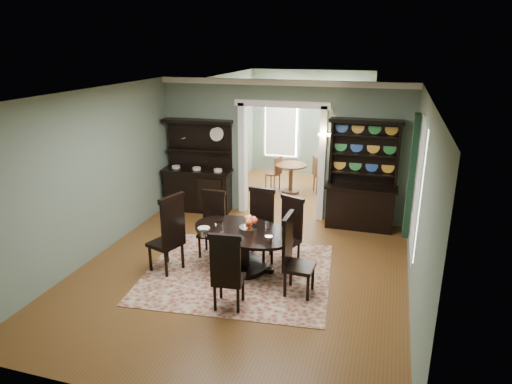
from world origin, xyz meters
TOP-DOWN VIEW (x-y plane):
  - room at (0.00, 0.04)m, footprint 5.51×6.01m
  - parlor at (0.00, 5.53)m, footprint 3.51×3.50m
  - doorway_trim at (0.00, 3.00)m, footprint 2.08×0.25m
  - right_window at (2.69, 0.93)m, footprint 0.15×1.47m
  - wall_sconce at (0.95, 2.85)m, footprint 0.27×0.21m
  - rug at (-0.04, 0.08)m, footprint 3.34×3.03m
  - dining_table at (0.01, 0.21)m, footprint 2.16×2.16m
  - centerpiece at (0.10, 0.25)m, footprint 1.60×1.03m
  - chair_far_left at (-0.72, 0.68)m, footprint 0.46×0.43m
  - chair_far_mid at (0.14, 0.83)m, footprint 0.51×0.49m
  - chair_far_right at (0.70, 0.72)m, footprint 0.58×0.56m
  - chair_end_left at (-1.14, -0.21)m, footprint 0.63×0.65m
  - chair_end_right at (0.98, -0.28)m, footprint 0.47×0.50m
  - chair_near at (0.18, -1.03)m, footprint 0.50×0.48m
  - sideboard at (-1.90, 2.75)m, footprint 1.64×0.70m
  - welsh_dresser at (1.77, 2.75)m, footprint 1.47×0.54m
  - parlor_table at (-0.13, 4.58)m, footprint 0.82×0.82m
  - parlor_chair_left at (-0.58, 4.70)m, footprint 0.41×0.41m
  - parlor_chair_right at (0.56, 4.80)m, footprint 0.47×0.46m

SIDE VIEW (x-z plane):
  - rug at x=-0.04m, z-range 0.00..0.01m
  - parlor_chair_left at x=-0.58m, z-range 0.03..0.93m
  - parlor_table at x=-0.13m, z-range 0.12..0.87m
  - dining_table at x=0.01m, z-range 0.14..0.88m
  - parlor_chair_right at x=0.56m, z-range 0.03..1.00m
  - chair_far_left at x=-0.72m, z-range 0.03..1.23m
  - chair_far_right at x=0.70m, z-range 0.03..1.25m
  - chair_near at x=0.18m, z-range 0.03..1.27m
  - chair_far_mid at x=0.14m, z-range 0.03..1.31m
  - chair_end_right at x=0.98m, z-range 0.03..1.33m
  - chair_end_left at x=-1.14m, z-range 0.04..1.43m
  - sideboard at x=-1.90m, z-range -0.32..1.79m
  - centerpiece at x=0.10m, z-range 0.68..0.94m
  - welsh_dresser at x=1.77m, z-range -0.32..1.97m
  - parlor at x=0.00m, z-range 0.01..3.02m
  - room at x=0.00m, z-range 0.07..3.08m
  - right_window at x=2.69m, z-range 0.54..2.66m
  - doorway_trim at x=0.00m, z-range 0.33..2.90m
  - wall_sconce at x=0.95m, z-range 1.79..1.99m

